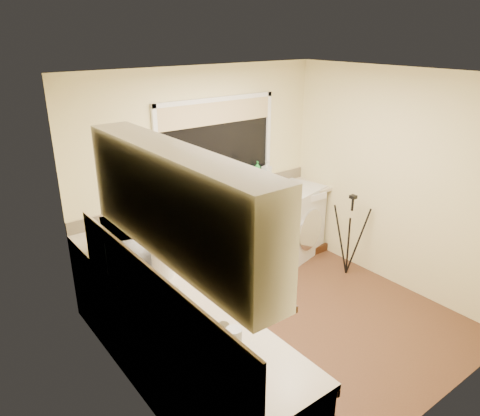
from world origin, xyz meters
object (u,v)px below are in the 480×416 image
at_px(glass_jug, 234,339).
at_px(tripod, 350,235).
at_px(kettle, 163,263).
at_px(steel_jar, 173,295).
at_px(plant_b, 199,183).
at_px(plant_c, 222,178).
at_px(washing_machine, 292,220).
at_px(soap_bottle_clear, 267,169).
at_px(microwave, 127,243).
at_px(soap_bottle_green, 257,170).
at_px(cup_back, 284,187).
at_px(plant_d, 238,175).
at_px(cup_left, 223,330).
at_px(plant_a, 183,186).
at_px(laptop, 156,218).
at_px(dish_rack, 267,193).

bearing_deg(glass_jug, tripod, 24.81).
bearing_deg(kettle, steel_jar, -108.27).
relative_size(tripod, plant_b, 4.11).
bearing_deg(plant_c, washing_machine, -14.47).
bearing_deg(plant_c, soap_bottle_clear, -2.71).
height_order(microwave, plant_c, plant_c).
relative_size(tripod, plant_c, 4.48).
height_order(soap_bottle_green, cup_back, soap_bottle_green).
distance_m(plant_d, cup_left, 2.73).
relative_size(steel_jar, plant_d, 0.53).
relative_size(plant_a, plant_b, 1.04).
bearing_deg(plant_c, microwave, -153.92).
relative_size(kettle, glass_jug, 1.54).
distance_m(steel_jar, soap_bottle_green, 2.67).
height_order(tripod, glass_jug, glass_jug).
distance_m(kettle, plant_d, 2.04).
distance_m(washing_machine, kettle, 2.64).
bearing_deg(soap_bottle_green, plant_d, -173.98).
height_order(plant_d, soap_bottle_clear, plant_d).
xyz_separation_m(laptop, glass_jug, (-0.56, -2.12, 0.02)).
height_order(plant_b, soap_bottle_clear, plant_b).
bearing_deg(cup_back, dish_rack, -178.86).
height_order(dish_rack, glass_jug, glass_jug).
relative_size(microwave, plant_d, 2.48).
bearing_deg(laptop, dish_rack, -3.64).
height_order(washing_machine, plant_c, plant_c).
bearing_deg(microwave, cup_left, -160.66).
height_order(plant_d, soap_bottle_green, plant_d).
xyz_separation_m(laptop, microwave, (-0.58, -0.58, 0.11)).
relative_size(washing_machine, soap_bottle_clear, 4.32).
xyz_separation_m(laptop, soap_bottle_clear, (1.64, 0.15, 0.20)).
distance_m(soap_bottle_green, cup_left, 2.98).
xyz_separation_m(glass_jug, plant_b, (1.20, 2.29, 0.20)).
relative_size(glass_jug, plant_a, 0.58).
xyz_separation_m(soap_bottle_green, cup_back, (0.25, -0.22, -0.22)).
distance_m(microwave, soap_bottle_green, 2.24).
bearing_deg(washing_machine, microwave, 177.53).
height_order(laptop, kettle, kettle).
bearing_deg(plant_a, tripod, -33.22).
xyz_separation_m(laptop, steel_jar, (-0.60, -1.42, 0.01)).
bearing_deg(plant_c, plant_d, -8.19).
relative_size(plant_d, soap_bottle_clear, 1.10).
height_order(kettle, dish_rack, kettle).
bearing_deg(soap_bottle_green, soap_bottle_clear, -15.97).
height_order(soap_bottle_green, cup_left, soap_bottle_green).
height_order(plant_a, plant_b, plant_a).
distance_m(kettle, microwave, 0.46).
height_order(plant_b, plant_c, plant_b).
xyz_separation_m(laptop, plant_d, (1.19, 0.15, 0.21)).
xyz_separation_m(washing_machine, steel_jar, (-2.52, -1.35, 0.50)).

